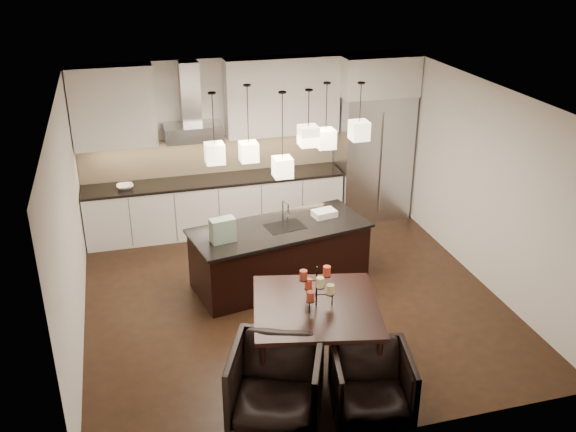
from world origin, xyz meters
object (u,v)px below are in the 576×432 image
object	(u,v)px
armchair_left	(276,384)
refrigerator	(373,156)
island_body	(280,256)
dining_table	(315,336)
armchair_right	(372,385)

from	to	relation	value
armchair_left	refrigerator	bearing A→B (deg)	80.19
island_body	dining_table	distance (m)	1.98
dining_table	island_body	bearing A→B (deg)	99.29
dining_table	armchair_right	bearing A→B (deg)	-58.86
refrigerator	dining_table	xyz separation A→B (m)	(-2.25, -3.90, -0.66)
refrigerator	armchair_left	size ratio (longest dim) A/B	2.30
island_body	armchair_left	bearing A→B (deg)	-116.14
dining_table	armchair_right	distance (m)	0.97
refrigerator	armchair_right	bearing A→B (deg)	-111.87
armchair_left	armchair_right	xyz separation A→B (m)	(0.96, -0.21, -0.05)
island_body	armchair_left	size ratio (longest dim) A/B	2.55
island_body	armchair_right	world-z (taller)	island_body
refrigerator	dining_table	distance (m)	4.55
dining_table	armchair_right	world-z (taller)	dining_table
refrigerator	armchair_right	distance (m)	5.23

